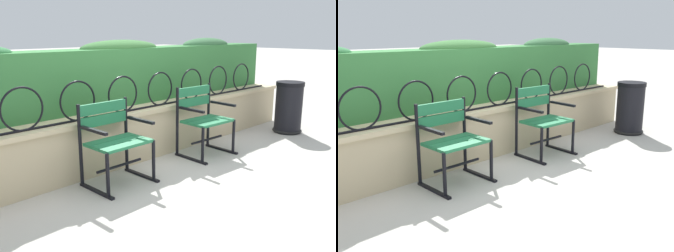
# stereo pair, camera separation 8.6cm
# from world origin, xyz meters

# --- Properties ---
(ground_plane) EXTENTS (60.00, 60.00, 0.00)m
(ground_plane) POSITION_xyz_m (0.00, 0.00, 0.00)
(ground_plane) COLOR #BCB7AD
(stone_wall) EXTENTS (6.30, 0.41, 0.62)m
(stone_wall) POSITION_xyz_m (0.00, 0.79, 0.31)
(stone_wall) COLOR #C6B289
(stone_wall) RESTS_ON ground
(iron_arch_fence) EXTENTS (5.78, 0.02, 0.42)m
(iron_arch_fence) POSITION_xyz_m (-0.09, 0.72, 0.81)
(iron_arch_fence) COLOR black
(iron_arch_fence) RESTS_ON stone_wall
(hedge_row) EXTENTS (6.17, 0.49, 0.80)m
(hedge_row) POSITION_xyz_m (0.02, 1.22, 1.01)
(hedge_row) COLOR #387A3D
(hedge_row) RESTS_ON stone_wall
(park_chair_left) EXTENTS (0.63, 0.52, 0.83)m
(park_chair_left) POSITION_xyz_m (-0.52, 0.36, 0.46)
(park_chair_left) COLOR #237547
(park_chair_left) RESTS_ON ground
(park_chair_right) EXTENTS (0.64, 0.55, 0.86)m
(park_chair_right) POSITION_xyz_m (0.85, 0.32, 0.46)
(park_chair_right) COLOR #237547
(park_chair_right) RESTS_ON ground
(trash_bin) EXTENTS (0.44, 0.44, 0.78)m
(trash_bin) POSITION_xyz_m (2.60, 0.06, 0.37)
(trash_bin) COLOR black
(trash_bin) RESTS_ON ground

